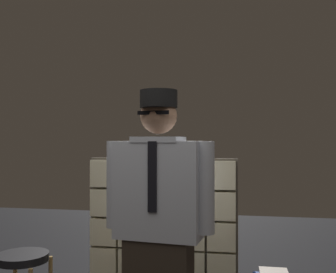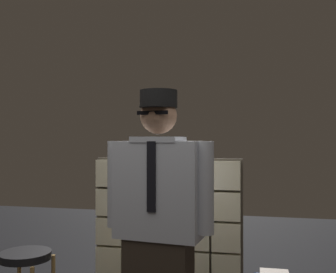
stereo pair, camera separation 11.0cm
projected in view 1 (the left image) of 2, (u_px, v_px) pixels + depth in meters
The scene contains 2 objects.
glass_block_wall at pixel (162, 234), 3.53m from camera, with size 1.35×0.10×1.35m.
standing_person at pixel (159, 226), 2.51m from camera, with size 0.73×0.34×1.81m.
Camera 1 is at (0.68, -1.97, 1.49)m, focal length 42.27 mm.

